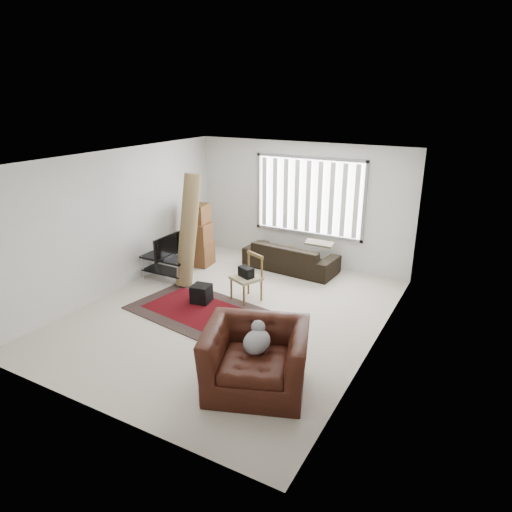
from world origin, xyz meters
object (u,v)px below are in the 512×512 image
at_px(moving_boxes, 198,237).
at_px(armchair, 256,354).
at_px(side_chair, 247,276).
at_px(tv_stand, 166,263).
at_px(sofa, 291,252).

distance_m(moving_boxes, armchair, 4.74).
relative_size(moving_boxes, side_chair, 1.56).
height_order(tv_stand, armchair, armchair).
relative_size(tv_stand, armchair, 0.62).
height_order(tv_stand, moving_boxes, moving_boxes).
height_order(moving_boxes, armchair, moving_boxes).
bearing_deg(armchair, tv_stand, 125.57).
height_order(moving_boxes, side_chair, moving_boxes).
height_order(sofa, armchair, armchair).
bearing_deg(side_chair, moving_boxes, 173.10).
bearing_deg(side_chair, armchair, -34.17).
height_order(sofa, side_chair, side_chair).
distance_m(tv_stand, sofa, 2.68).
bearing_deg(tv_stand, side_chair, -0.56).
height_order(tv_stand, side_chair, side_chair).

